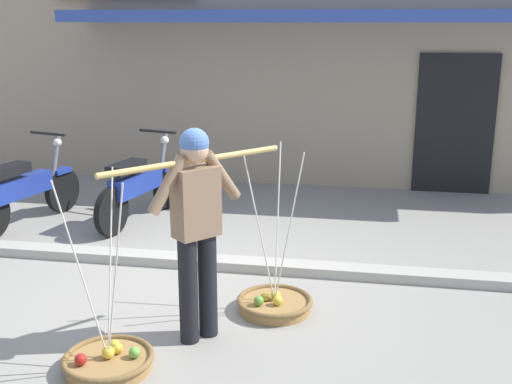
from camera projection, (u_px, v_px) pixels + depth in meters
ground_plane at (183, 294)px, 5.86m from camera, size 90.00×90.00×0.00m
sidewalk_curb at (202, 262)px, 6.52m from camera, size 20.00×0.24×0.10m
fruit_vendor at (196, 221)px, 4.82m from camera, size 1.08×1.19×1.70m
fruit_basket_left_side at (274, 303)px, 5.52m from camera, size 0.67×0.67×1.45m
fruit_basket_right_side at (109, 360)px, 4.59m from camera, size 0.67×0.67×1.45m
motorcycle_nearest_shop at (25, 190)px, 7.70m from camera, size 0.63×1.79×1.09m
motorcycle_second_in_row at (139, 187)px, 7.85m from camera, size 0.62×1.79×1.09m
storefront_building at (331, 39)px, 11.49m from camera, size 13.00×6.00×4.20m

